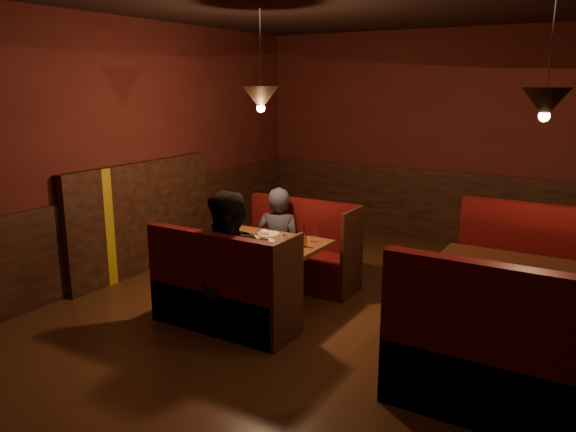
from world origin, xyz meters
The scene contains 9 objects.
room centered at (-0.28, 0.04, 1.05)m, with size 6.02×7.02×2.92m.
main_table centered at (-1.13, 0.26, 0.51)m, with size 1.25×0.76×0.87m.
main_bench_far centered at (-1.11, 0.96, 0.30)m, with size 1.37×0.49×0.93m.
main_bench_near centered at (-1.11, -0.45, 0.30)m, with size 1.37×0.49×0.93m.
second_table centered at (1.32, 0.22, 0.59)m, with size 1.42×0.91×0.80m.
second_bench_far centered at (1.36, 1.07, 0.36)m, with size 1.57×0.59×1.12m.
second_bench_near centered at (1.36, -0.62, 0.36)m, with size 1.57×0.59×1.12m.
diner_a centered at (-1.33, 0.87, 0.72)m, with size 0.52×0.34×1.44m, color #2D2C33.
diner_b centered at (-1.03, -0.39, 0.81)m, with size 0.79×0.61×1.62m, color black.
Camera 1 is at (1.87, -4.20, 2.19)m, focal length 35.00 mm.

